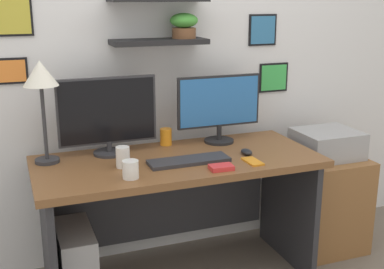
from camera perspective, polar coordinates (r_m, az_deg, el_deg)
The scene contains 15 objects.
back_wall_assembly at distance 3.03m, azimuth -4.43°, elevation 10.68°, with size 4.40×0.24×2.70m.
desk at distance 2.86m, azimuth -1.91°, elevation -6.45°, with size 1.56×0.68×0.75m.
monitor_left at distance 2.80m, azimuth -9.62°, elevation 2.26°, with size 0.55×0.18×0.44m.
monitor_right at distance 3.00m, azimuth 3.10°, elevation 3.29°, with size 0.52×0.18×0.41m.
keyboard at distance 2.67m, azimuth -0.36°, elevation -3.01°, with size 0.44×0.14×0.02m, color #2D2D33.
computer_mouse at distance 2.82m, azimuth 6.25°, elevation -1.99°, with size 0.06×0.09×0.03m, color black.
desk_lamp at distance 2.68m, azimuth -16.89°, elevation 5.84°, with size 0.18×0.18×0.55m.
cell_phone at distance 2.69m, azimuth 6.94°, elevation -3.07°, with size 0.07×0.14×0.01m, color orange.
coffee_mug at distance 2.45m, azimuth -7.04°, elevation -3.99°, with size 0.08×0.08×0.09m, color white.
pen_cup at distance 2.98m, azimuth -3.00°, elevation -0.26°, with size 0.07×0.07×0.10m, color orange.
scissors_tray at distance 2.57m, azimuth 3.36°, elevation -3.77°, with size 0.12×0.08×0.02m, color red.
water_cup at distance 2.61m, azimuth -7.90°, elevation -2.57°, with size 0.07×0.07×0.11m, color white.
drawer_cabinet at distance 3.42m, azimuth 14.69°, elevation -7.33°, with size 0.44×0.50×0.62m, color brown.
printer at distance 3.29m, azimuth 15.16°, elevation -1.02°, with size 0.38×0.34×0.17m, color #9E9EA3.
computer_tower_left at distance 2.82m, azimuth -13.03°, elevation -14.50°, with size 0.18×0.40×0.44m, color #99999E.
Camera 1 is at (-0.85, -2.46, 1.61)m, focal length 46.69 mm.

